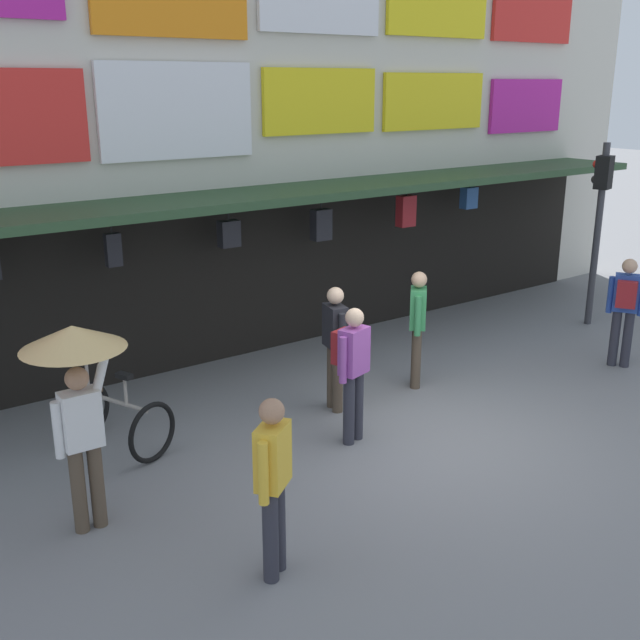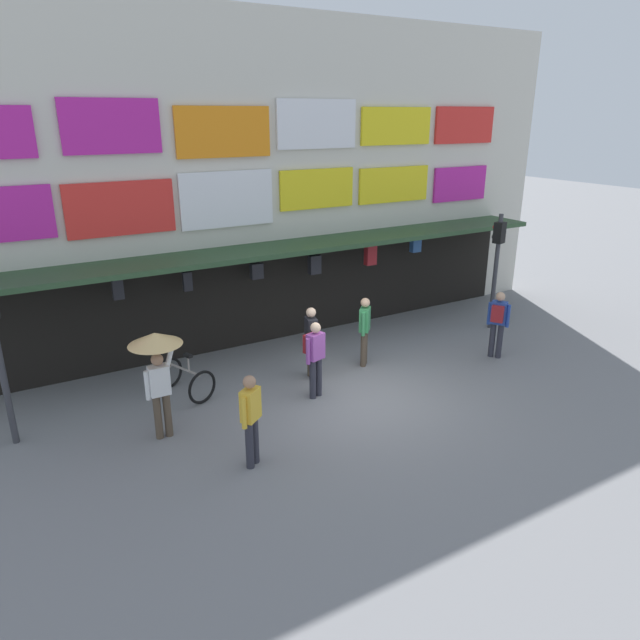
# 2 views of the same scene
# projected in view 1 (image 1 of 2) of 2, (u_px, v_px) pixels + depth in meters

# --- Properties ---
(ground_plane) EXTENTS (80.00, 80.00, 0.00)m
(ground_plane) POSITION_uv_depth(u_px,v_px,m) (429.00, 438.00, 9.35)
(ground_plane) COLOR slate
(shopfront) EXTENTS (18.00, 2.60, 8.00)m
(shopfront) POSITION_uv_depth(u_px,v_px,m) (232.00, 96.00, 11.70)
(shopfront) COLOR beige
(shopfront) RESTS_ON ground
(traffic_light_far) EXTENTS (0.34, 0.35, 3.20)m
(traffic_light_far) POSITION_uv_depth(u_px,v_px,m) (600.00, 205.00, 13.16)
(traffic_light_far) COLOR #38383D
(traffic_light_far) RESTS_ON ground
(bicycle_parked) EXTENTS (1.09, 1.34, 1.05)m
(bicycle_parked) POSITION_uv_depth(u_px,v_px,m) (118.00, 419.00, 8.96)
(bicycle_parked) COLOR black
(bicycle_parked) RESTS_ON ground
(pedestrian_in_yellow) EXTENTS (0.51, 0.43, 1.68)m
(pedestrian_in_yellow) POSITION_uv_depth(u_px,v_px,m) (352.00, 364.00, 9.01)
(pedestrian_in_yellow) COLOR #2D2D38
(pedestrian_in_yellow) RESTS_ON ground
(pedestrian_with_umbrella) EXTENTS (0.96, 0.96, 2.08)m
(pedestrian_with_umbrella) POSITION_uv_depth(u_px,v_px,m) (76.00, 371.00, 6.98)
(pedestrian_with_umbrella) COLOR brown
(pedestrian_with_umbrella) RESTS_ON ground
(pedestrian_in_white) EXTENTS (0.30, 0.52, 1.68)m
(pedestrian_in_white) POSITION_uv_depth(u_px,v_px,m) (335.00, 342.00, 9.91)
(pedestrian_in_white) COLOR brown
(pedestrian_in_white) RESTS_ON ground
(pedestrian_in_green) EXTENTS (0.47, 0.48, 1.68)m
(pedestrian_in_green) POSITION_uv_depth(u_px,v_px,m) (625.00, 305.00, 11.43)
(pedestrian_in_green) COLOR #2D2D38
(pedestrian_in_green) RESTS_ON ground
(pedestrian_in_red) EXTENTS (0.44, 0.39, 1.68)m
(pedestrian_in_red) POSITION_uv_depth(u_px,v_px,m) (273.00, 478.00, 6.49)
(pedestrian_in_red) COLOR #2D2D38
(pedestrian_in_red) RESTS_ON ground
(pedestrian_in_blue) EXTENTS (0.41, 0.41, 1.68)m
(pedestrian_in_blue) POSITION_uv_depth(u_px,v_px,m) (417.00, 323.00, 10.69)
(pedestrian_in_blue) COLOR brown
(pedestrian_in_blue) RESTS_ON ground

